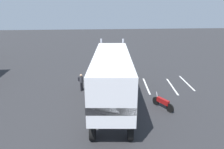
# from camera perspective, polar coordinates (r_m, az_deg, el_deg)

# --- Properties ---
(ground_plane) EXTENTS (120.00, 120.00, 0.00)m
(ground_plane) POSITION_cam_1_polar(r_m,az_deg,el_deg) (22.26, -0.85, -0.90)
(ground_plane) COLOR #2D2D30
(lane_stripe_near) EXTENTS (4.39, 0.66, 0.01)m
(lane_stripe_near) POSITION_cam_1_polar(r_m,az_deg,el_deg) (20.17, 9.86, -3.21)
(lane_stripe_near) COLOR silver
(lane_stripe_near) RESTS_ON ground_plane
(lane_stripe_mid) EXTENTS (4.38, 0.76, 0.01)m
(lane_stripe_mid) POSITION_cam_1_polar(r_m,az_deg,el_deg) (20.62, 16.91, -3.27)
(lane_stripe_mid) COLOR silver
(lane_stripe_mid) RESTS_ON ground_plane
(lane_stripe_far) EXTENTS (4.39, 0.60, 0.01)m
(lane_stripe_far) POSITION_cam_1_polar(r_m,az_deg,el_deg) (22.09, 20.67, -2.25)
(lane_stripe_far) COLOR silver
(lane_stripe_far) RESTS_ON ground_plane
(semi_truck) EXTENTS (14.35, 4.07, 4.50)m
(semi_truck) POSITION_cam_1_polar(r_m,az_deg,el_deg) (15.97, -0.06, 0.93)
(semi_truck) COLOR white
(semi_truck) RESTS_ON ground_plane
(person_bystander) EXTENTS (0.38, 0.48, 1.63)m
(person_bystander) POSITION_cam_1_polar(r_m,az_deg,el_deg) (18.64, -8.88, -2.04)
(person_bystander) COLOR black
(person_bystander) RESTS_ON ground_plane
(motorcycle) EXTENTS (1.92, 1.05, 1.12)m
(motorcycle) POSITION_cam_1_polar(r_m,az_deg,el_deg) (15.79, 14.39, -7.84)
(motorcycle) COLOR black
(motorcycle) RESTS_ON ground_plane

